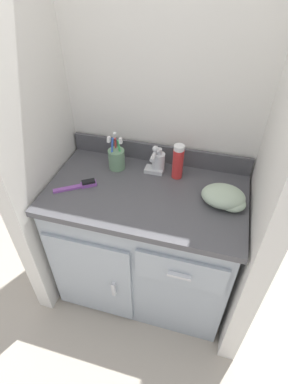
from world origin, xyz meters
TOP-DOWN VIEW (x-y plane):
  - ground_plane at (0.00, 0.00)m, footprint 6.00×6.00m
  - wall_back at (0.00, 0.31)m, footprint 1.08×0.08m
  - wall_left at (-0.50, 0.00)m, footprint 0.08×0.60m
  - vanity at (-0.00, -0.00)m, footprint 0.90×0.54m
  - backsplash at (0.00, 0.25)m, footprint 0.90×0.02m
  - sink_faucet at (0.00, 0.16)m, footprint 0.09×0.09m
  - toothbrush_cup at (-0.19, 0.14)m, footprint 0.08×0.09m
  - soap_dispenser at (0.02, 0.17)m, footprint 0.06×0.06m
  - shaving_cream_can at (0.11, 0.15)m, footprint 0.05×0.05m
  - hairbrush at (-0.29, -0.05)m, footprint 0.18×0.13m
  - hand_towel at (0.35, 0.01)m, footprint 0.19×0.15m

SIDE VIEW (x-z plane):
  - ground_plane at x=0.00m, z-range 0.00..0.00m
  - vanity at x=0.00m, z-range 0.02..0.75m
  - hairbrush at x=-0.29m, z-range 0.73..0.76m
  - hand_towel at x=0.35m, z-range 0.73..0.81m
  - backsplash at x=0.00m, z-range 0.73..0.83m
  - sink_faucet at x=0.00m, z-range 0.71..0.85m
  - soap_dispenser at x=0.02m, z-range 0.72..0.85m
  - toothbrush_cup at x=-0.19m, z-range 0.70..0.88m
  - shaving_cream_can at x=0.11m, z-range 0.73..0.90m
  - wall_back at x=0.00m, z-range 0.00..2.20m
  - wall_left at x=-0.50m, z-range 0.00..2.20m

